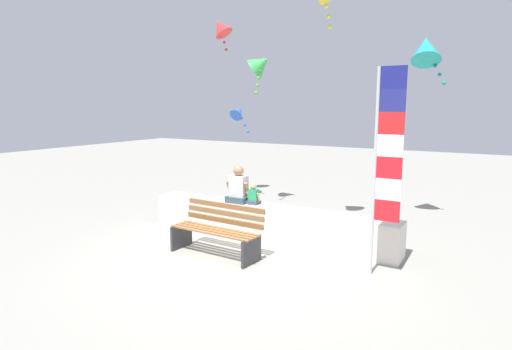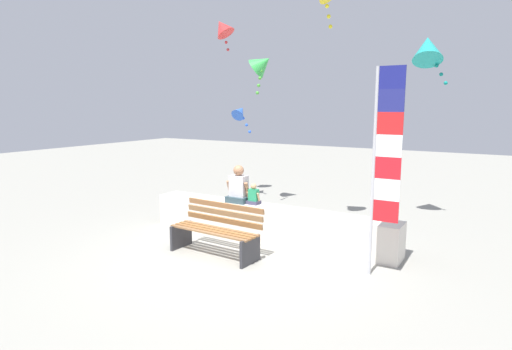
% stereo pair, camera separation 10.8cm
% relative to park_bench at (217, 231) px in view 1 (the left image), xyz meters
% --- Properties ---
extents(ground_plane, '(40.00, 40.00, 0.00)m').
position_rel_park_bench_xyz_m(ground_plane, '(0.33, 0.04, -0.42)').
color(ground_plane, gray).
extents(seawall_ledge, '(5.14, 0.55, 0.65)m').
position_rel_park_bench_xyz_m(seawall_ledge, '(0.33, 1.22, -0.09)').
color(seawall_ledge, silver).
rests_on(seawall_ledge, ground).
extents(park_bench, '(1.69, 0.69, 0.88)m').
position_rel_park_bench_xyz_m(park_bench, '(0.00, 0.00, 0.00)').
color(park_bench, olive).
rests_on(park_bench, ground).
extents(person_adult, '(0.50, 0.36, 0.76)m').
position_rel_park_bench_xyz_m(person_adult, '(-0.36, 1.26, 0.53)').
color(person_adult, '#2C4049').
rests_on(person_adult, seawall_ledge).
extents(person_child, '(0.28, 0.20, 0.42)m').
position_rel_park_bench_xyz_m(person_child, '(-0.01, 1.26, 0.40)').
color(person_child, '#3B3852').
rests_on(person_child, seawall_ledge).
extents(flag_banner, '(0.42, 0.05, 3.15)m').
position_rel_park_bench_xyz_m(flag_banner, '(2.71, 0.46, 1.43)').
color(flag_banner, '#B7B7BC').
rests_on(flag_banner, ground).
extents(kite_teal, '(0.83, 0.95, 1.16)m').
position_rel_park_bench_xyz_m(kite_teal, '(2.62, 4.02, 3.36)').
color(kite_teal, teal).
extents(kite_blue, '(0.53, 0.51, 0.83)m').
position_rel_park_bench_xyz_m(kite_blue, '(-2.13, 4.06, 2.00)').
color(kite_blue, blue).
extents(kite_green, '(0.77, 0.77, 1.11)m').
position_rel_park_bench_xyz_m(kite_green, '(-1.13, 3.53, 3.18)').
color(kite_green, green).
extents(kite_red, '(0.69, 0.63, 0.88)m').
position_rel_park_bench_xyz_m(kite_red, '(-2.56, 3.88, 4.22)').
color(kite_red, red).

